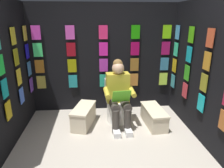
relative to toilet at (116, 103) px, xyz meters
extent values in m
cube|color=black|center=(0.21, -0.57, 0.75)|extent=(2.97, 0.10, 2.15)
cube|color=#AD9F3B|center=(1.46, -0.49, 0.31)|extent=(0.17, 0.01, 0.26)
cube|color=teal|center=(0.83, -0.49, 0.31)|extent=(0.17, 0.01, 0.26)
cube|color=#27B48E|center=(0.21, -0.49, 0.31)|extent=(0.17, 0.01, 0.26)
cube|color=#C0772E|center=(-0.42, -0.49, 0.31)|extent=(0.17, 0.01, 0.26)
cube|color=#C2EA45|center=(-1.04, -0.49, 0.31)|extent=(0.17, 0.01, 0.26)
cube|color=#A2611B|center=(1.46, -0.49, 0.63)|extent=(0.17, 0.01, 0.26)
cube|color=#8E8D08|center=(0.83, -0.49, 0.63)|extent=(0.17, 0.01, 0.26)
cube|color=purple|center=(0.21, -0.49, 0.63)|extent=(0.17, 0.01, 0.26)
cube|color=#906022|center=(-0.42, -0.49, 0.63)|extent=(0.17, 0.01, 0.26)
cube|color=teal|center=(-1.04, -0.49, 0.63)|extent=(0.17, 0.01, 0.26)
cube|color=#3FE36E|center=(1.46, -0.49, 0.95)|extent=(0.17, 0.01, 0.26)
cube|color=maroon|center=(0.83, -0.49, 0.95)|extent=(0.17, 0.01, 0.26)
cube|color=#DA1E9C|center=(0.21, -0.49, 0.95)|extent=(0.17, 0.01, 0.26)
cube|color=#9E0847|center=(-0.42, -0.49, 0.95)|extent=(0.17, 0.01, 0.26)
cube|color=#9C1150|center=(-1.04, -0.49, 0.95)|extent=(0.17, 0.01, 0.26)
cube|color=#CA39B4|center=(1.46, -0.49, 1.27)|extent=(0.17, 0.01, 0.26)
cube|color=#CE45B0|center=(0.83, -0.49, 1.27)|extent=(0.17, 0.01, 0.26)
cube|color=#E52567|center=(0.21, -0.49, 1.27)|extent=(0.17, 0.01, 0.26)
cube|color=#1B9008|center=(-0.42, -0.49, 1.27)|extent=(0.17, 0.01, 0.26)
cube|color=#7FD412|center=(-1.04, -0.49, 1.27)|extent=(0.17, 0.01, 0.26)
cube|color=black|center=(-1.28, 0.52, 0.75)|extent=(0.10, 2.09, 2.15)
cube|color=teal|center=(-1.19, -0.33, 0.31)|extent=(0.01, 0.17, 0.26)
cube|color=#CD3944|center=(-1.19, 0.24, 0.31)|extent=(0.01, 0.17, 0.26)
cube|color=#15B1BB|center=(-1.19, 0.81, 0.31)|extent=(0.01, 0.17, 0.26)
cube|color=#AB5C25|center=(-1.19, 1.38, 0.31)|extent=(0.01, 0.17, 0.26)
cube|color=gold|center=(-1.19, -0.33, 0.63)|extent=(0.01, 0.17, 0.26)
cube|color=green|center=(-1.19, 0.24, 0.63)|extent=(0.01, 0.17, 0.26)
cube|color=olive|center=(-1.19, 0.81, 0.63)|extent=(0.01, 0.17, 0.26)
cube|color=#34EAA0|center=(-1.19, -0.33, 0.95)|extent=(0.01, 0.17, 0.26)
cube|color=#16A7B6|center=(-1.19, 0.24, 0.95)|extent=(0.01, 0.17, 0.26)
cube|color=#BE8225|center=(-1.19, 0.81, 0.95)|extent=(0.01, 0.17, 0.26)
cube|color=#4BA3E7|center=(-1.19, -0.33, 1.27)|extent=(0.01, 0.17, 0.26)
cube|color=#4BB314|center=(-1.19, 0.24, 1.27)|extent=(0.01, 0.17, 0.26)
cube|color=#C64E2C|center=(-1.19, 0.81, 1.27)|extent=(0.01, 0.17, 0.26)
cube|color=black|center=(1.69, 0.52, 0.75)|extent=(0.10, 2.09, 2.15)
cube|color=#B59613|center=(1.61, 0.81, 0.31)|extent=(0.01, 0.17, 0.26)
cube|color=#4A75EA|center=(1.61, 0.24, 0.31)|extent=(0.01, 0.17, 0.26)
cube|color=#6535A9|center=(1.61, -0.33, 0.31)|extent=(0.01, 0.17, 0.26)
cube|color=teal|center=(1.61, 0.81, 0.63)|extent=(0.01, 0.17, 0.26)
cube|color=gold|center=(1.61, 0.24, 0.63)|extent=(0.01, 0.17, 0.26)
cube|color=#346FB3|center=(1.61, -0.33, 0.63)|extent=(0.01, 0.17, 0.26)
cube|color=green|center=(1.61, 0.81, 0.95)|extent=(0.01, 0.17, 0.26)
cube|color=olive|center=(1.61, 0.24, 0.95)|extent=(0.01, 0.17, 0.26)
cube|color=#160AB0|center=(1.61, -0.33, 0.95)|extent=(0.01, 0.17, 0.26)
cube|color=gold|center=(1.61, 0.24, 1.27)|extent=(0.01, 0.17, 0.26)
cube|color=gold|center=(1.61, -0.33, 1.27)|extent=(0.01, 0.17, 0.26)
cylinder|color=white|center=(-0.01, 0.08, -0.13)|extent=(0.38, 0.38, 0.40)
cylinder|color=white|center=(-0.01, 0.08, 0.09)|extent=(0.41, 0.41, 0.02)
cube|color=white|center=(0.01, -0.18, 0.25)|extent=(0.39, 0.21, 0.36)
cylinder|color=white|center=(0.01, -0.09, 0.25)|extent=(0.39, 0.10, 0.39)
cube|color=gold|center=(-0.01, 0.11, 0.36)|extent=(0.41, 0.25, 0.52)
sphere|color=tan|center=(-0.01, 0.14, 0.71)|extent=(0.21, 0.21, 0.21)
sphere|color=olive|center=(-0.01, 0.11, 0.78)|extent=(0.17, 0.17, 0.17)
cylinder|color=#38332D|center=(-0.12, 0.30, 0.11)|extent=(0.18, 0.41, 0.15)
cylinder|color=#38332D|center=(0.08, 0.31, 0.11)|extent=(0.18, 0.41, 0.15)
cylinder|color=#38332D|center=(-0.13, 0.48, -0.11)|extent=(0.12, 0.12, 0.42)
cylinder|color=#38332D|center=(0.07, 0.49, -0.11)|extent=(0.12, 0.12, 0.42)
cube|color=white|center=(-0.14, 0.54, -0.28)|extent=(0.13, 0.27, 0.09)
cube|color=white|center=(0.06, 0.55, -0.28)|extent=(0.13, 0.27, 0.09)
cylinder|color=gold|center=(-0.24, 0.27, 0.33)|extent=(0.11, 0.31, 0.13)
cylinder|color=gold|center=(0.20, 0.30, 0.33)|extent=(0.11, 0.31, 0.13)
cube|color=#4CAB1F|center=(-0.03, 0.45, 0.32)|extent=(0.31, 0.15, 0.23)
cube|color=beige|center=(-0.65, 0.27, -0.18)|extent=(0.33, 0.72, 0.29)
cube|color=beige|center=(-0.65, 0.27, -0.03)|extent=(0.35, 0.75, 0.03)
cube|color=beige|center=(0.61, 0.17, -0.16)|extent=(0.44, 0.70, 0.33)
cube|color=beige|center=(0.61, 0.17, 0.01)|extent=(0.46, 0.73, 0.03)
camera|label=1|loc=(0.41, 3.54, 1.54)|focal=32.91mm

